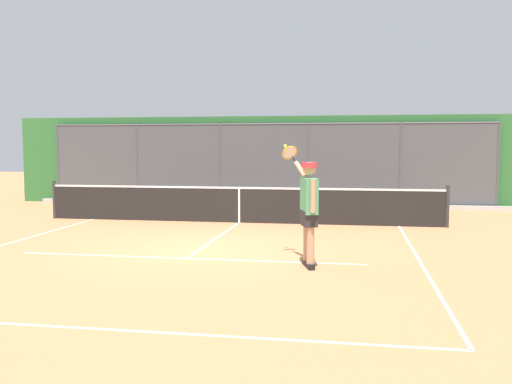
# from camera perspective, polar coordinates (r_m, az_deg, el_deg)

# --- Properties ---
(ground_plane) EXTENTS (60.00, 60.00, 0.00)m
(ground_plane) POSITION_cam_1_polar(r_m,az_deg,el_deg) (11.27, -5.69, -5.81)
(ground_plane) COLOR #C67A4C
(court_line_markings) EXTENTS (8.40, 8.89, 0.01)m
(court_line_markings) POSITION_cam_1_polar(r_m,az_deg,el_deg) (10.06, -7.64, -7.10)
(court_line_markings) COLOR white
(court_line_markings) RESTS_ON ground
(fence_backdrop) EXTENTS (18.08, 1.37, 3.07)m
(fence_backdrop) POSITION_cam_1_polar(r_m,az_deg,el_deg) (19.70, 1.05, 3.16)
(fence_backdrop) COLOR #474C51
(fence_backdrop) RESTS_ON ground
(tennis_net) EXTENTS (10.79, 0.09, 1.07)m
(tennis_net) POSITION_cam_1_polar(r_m,az_deg,el_deg) (15.01, -1.71, -1.26)
(tennis_net) COLOR #2D2D2D
(tennis_net) RESTS_ON ground
(tennis_player) EXTENTS (0.77, 1.34, 2.08)m
(tennis_player) POSITION_cam_1_polar(r_m,az_deg,el_deg) (9.50, 5.36, -1.29)
(tennis_player) COLOR black
(tennis_player) RESTS_ON ground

